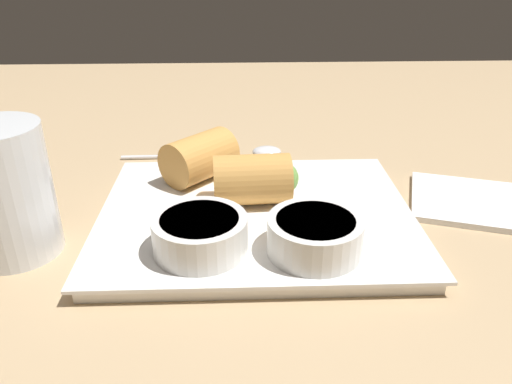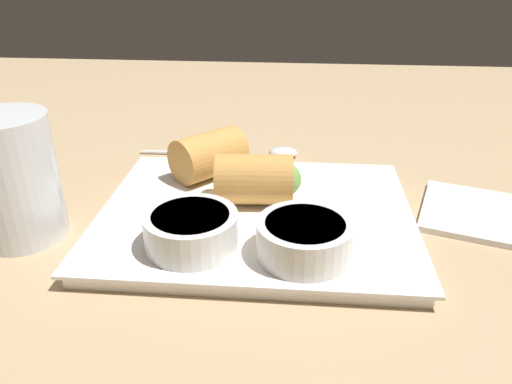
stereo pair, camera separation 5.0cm
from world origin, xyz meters
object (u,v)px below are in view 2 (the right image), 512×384
(dipping_bowl_near, at_px, (305,238))
(napkin, at_px, (490,216))
(spoon, at_px, (262,153))
(drinking_glass, at_px, (14,179))
(dipping_bowl_far, at_px, (191,229))
(serving_plate, at_px, (256,217))

(dipping_bowl_near, bearing_deg, napkin, -150.83)
(spoon, bearing_deg, drinking_glass, 45.16)
(dipping_bowl_near, height_order, spoon, dipping_bowl_near)
(dipping_bowl_far, distance_m, spoon, 0.24)
(spoon, xyz_separation_m, napkin, (-0.23, 0.14, -0.00))
(napkin, bearing_deg, serving_plate, 7.66)
(spoon, relative_size, napkin, 1.29)
(dipping_bowl_far, distance_m, napkin, 0.29)
(serving_plate, xyz_separation_m, dipping_bowl_far, (0.05, 0.06, 0.02))
(drinking_glass, bearing_deg, serving_plate, -169.97)
(dipping_bowl_far, bearing_deg, serving_plate, -126.07)
(serving_plate, height_order, dipping_bowl_far, dipping_bowl_far)
(serving_plate, bearing_deg, dipping_bowl_near, 122.35)
(drinking_glass, bearing_deg, dipping_bowl_far, 169.98)
(spoon, distance_m, napkin, 0.27)
(dipping_bowl_near, bearing_deg, dipping_bowl_far, -3.29)
(serving_plate, xyz_separation_m, dipping_bowl_near, (-0.04, 0.07, 0.02))
(serving_plate, bearing_deg, dipping_bowl_far, 53.93)
(napkin, xyz_separation_m, drinking_glass, (0.43, 0.07, 0.05))
(dipping_bowl_near, bearing_deg, drinking_glass, -7.59)
(spoon, bearing_deg, dipping_bowl_far, 79.88)
(drinking_glass, bearing_deg, dipping_bowl_near, 172.41)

